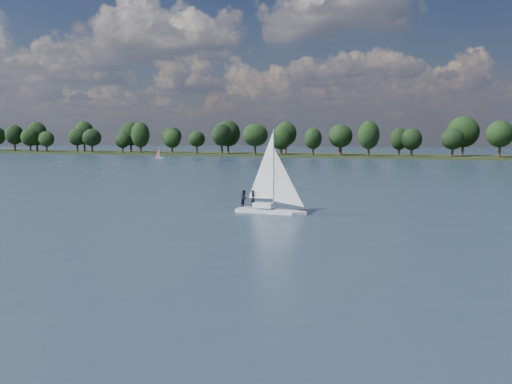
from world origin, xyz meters
TOP-DOWN VIEW (x-y plane):
  - ground at (0.00, 100.00)m, footprint 700.00×700.00m
  - far_shore at (0.00, 212.00)m, footprint 660.00×40.00m
  - sailboat at (9.37, 37.40)m, footprint 6.84×1.95m
  - dinghy_pink at (-86.59, 164.44)m, footprint 3.05×1.70m
  - pontoon at (-183.12, 196.04)m, footprint 4.29×2.68m
  - treeline at (-4.76, 208.07)m, footprint 562.71×73.62m

SIDE VIEW (x-z plane):
  - ground at x=0.00m, z-range 0.00..0.00m
  - far_shore at x=0.00m, z-range -0.75..0.75m
  - pontoon at x=-183.12m, z-range -0.25..0.25m
  - dinghy_pink at x=-86.59m, z-range -1.22..3.39m
  - sailboat at x=9.37m, z-range -1.98..7.00m
  - treeline at x=-4.76m, z-range -1.07..17.10m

